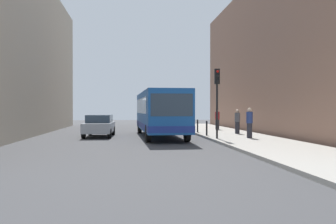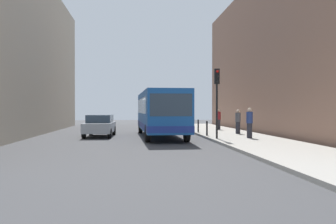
{
  "view_description": "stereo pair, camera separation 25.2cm",
  "coord_description": "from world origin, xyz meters",
  "px_view_note": "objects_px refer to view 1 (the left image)",
  "views": [
    {
      "loc": [
        -1.6,
        -22.33,
        1.88
      ],
      "look_at": [
        0.82,
        0.12,
        1.7
      ],
      "focal_mm": 38.75,
      "sensor_mm": 36.0,
      "label": 1
    },
    {
      "loc": [
        -1.35,
        -22.35,
        1.88
      ],
      "look_at": [
        0.82,
        0.12,
        1.7
      ],
      "focal_mm": 38.75,
      "sensor_mm": 36.0,
      "label": 2
    }
  ],
  "objects_px": {
    "bollard_mid": "(198,126)",
    "pedestrian_near_signal": "(250,123)",
    "pedestrian_mid_sidewalk": "(237,122)",
    "bollard_far": "(190,124)",
    "bollard_near": "(207,128)",
    "traffic_light": "(217,90)",
    "pedestrian_far_sidewalk": "(217,119)",
    "bus": "(160,111)",
    "car_beside_bus": "(99,125)"
  },
  "relations": [
    {
      "from": "bollard_near",
      "to": "pedestrian_mid_sidewalk",
      "type": "bearing_deg",
      "value": 31.58
    },
    {
      "from": "car_beside_bus",
      "to": "pedestrian_near_signal",
      "type": "relative_size",
      "value": 2.47
    },
    {
      "from": "car_beside_bus",
      "to": "traffic_light",
      "type": "bearing_deg",
      "value": 152.15
    },
    {
      "from": "bollard_far",
      "to": "pedestrian_far_sidewalk",
      "type": "distance_m",
      "value": 2.44
    },
    {
      "from": "traffic_light",
      "to": "pedestrian_mid_sidewalk",
      "type": "bearing_deg",
      "value": 58.39
    },
    {
      "from": "bollard_far",
      "to": "pedestrian_near_signal",
      "type": "relative_size",
      "value": 0.52
    },
    {
      "from": "traffic_light",
      "to": "pedestrian_near_signal",
      "type": "distance_m",
      "value": 2.81
    },
    {
      "from": "bus",
      "to": "pedestrian_near_signal",
      "type": "bearing_deg",
      "value": 143.36
    },
    {
      "from": "bus",
      "to": "car_beside_bus",
      "type": "bearing_deg",
      "value": -7.72
    },
    {
      "from": "traffic_light",
      "to": "pedestrian_near_signal",
      "type": "xyz_separation_m",
      "value": [
        2.02,
        0.16,
        -1.95
      ]
    },
    {
      "from": "bollard_mid",
      "to": "bollard_far",
      "type": "relative_size",
      "value": 1.0
    },
    {
      "from": "bollard_mid",
      "to": "pedestrian_mid_sidewalk",
      "type": "relative_size",
      "value": 0.56
    },
    {
      "from": "bollard_near",
      "to": "pedestrian_mid_sidewalk",
      "type": "distance_m",
      "value": 3.0
    },
    {
      "from": "bollard_near",
      "to": "bollard_mid",
      "type": "distance_m",
      "value": 3.18
    },
    {
      "from": "bollard_mid",
      "to": "pedestrian_far_sidewalk",
      "type": "bearing_deg",
      "value": 56.28
    },
    {
      "from": "bus",
      "to": "bollard_mid",
      "type": "xyz_separation_m",
      "value": [
        2.98,
        1.87,
        -1.1
      ]
    },
    {
      "from": "bollard_far",
      "to": "pedestrian_mid_sidewalk",
      "type": "bearing_deg",
      "value": -62.23
    },
    {
      "from": "bollard_mid",
      "to": "pedestrian_near_signal",
      "type": "bearing_deg",
      "value": -68.63
    },
    {
      "from": "bus",
      "to": "car_beside_bus",
      "type": "distance_m",
      "value": 4.21
    },
    {
      "from": "bollard_near",
      "to": "pedestrian_near_signal",
      "type": "height_order",
      "value": "pedestrian_near_signal"
    },
    {
      "from": "pedestrian_mid_sidewalk",
      "to": "pedestrian_near_signal",
      "type": "bearing_deg",
      "value": 164.56
    },
    {
      "from": "car_beside_bus",
      "to": "pedestrian_far_sidewalk",
      "type": "relative_size",
      "value": 2.57
    },
    {
      "from": "bus",
      "to": "bollard_far",
      "type": "bearing_deg",
      "value": -122.34
    },
    {
      "from": "bollard_mid",
      "to": "pedestrian_mid_sidewalk",
      "type": "bearing_deg",
      "value": -32.71
    },
    {
      "from": "traffic_light",
      "to": "pedestrian_far_sidewalk",
      "type": "relative_size",
      "value": 2.37
    },
    {
      "from": "bus",
      "to": "pedestrian_far_sidewalk",
      "type": "bearing_deg",
      "value": -136.41
    },
    {
      "from": "pedestrian_mid_sidewalk",
      "to": "bollard_mid",
      "type": "bearing_deg",
      "value": 48.04
    },
    {
      "from": "car_beside_bus",
      "to": "pedestrian_mid_sidewalk",
      "type": "distance_m",
      "value": 9.6
    },
    {
      "from": "pedestrian_near_signal",
      "to": "pedestrian_mid_sidewalk",
      "type": "height_order",
      "value": "pedestrian_near_signal"
    },
    {
      "from": "bollard_near",
      "to": "bollard_mid",
      "type": "height_order",
      "value": "same"
    },
    {
      "from": "traffic_light",
      "to": "pedestrian_near_signal",
      "type": "bearing_deg",
      "value": 4.45
    },
    {
      "from": "bus",
      "to": "bollard_far",
      "type": "height_order",
      "value": "bus"
    },
    {
      "from": "pedestrian_near_signal",
      "to": "traffic_light",
      "type": "bearing_deg",
      "value": 20.84
    },
    {
      "from": "pedestrian_near_signal",
      "to": "pedestrian_mid_sidewalk",
      "type": "relative_size",
      "value": 1.06
    },
    {
      "from": "car_beside_bus",
      "to": "bollard_mid",
      "type": "height_order",
      "value": "car_beside_bus"
    },
    {
      "from": "traffic_light",
      "to": "pedestrian_far_sidewalk",
      "type": "xyz_separation_m",
      "value": [
        2.28,
        9.14,
        -1.99
      ]
    },
    {
      "from": "car_beside_bus",
      "to": "bollard_near",
      "type": "bearing_deg",
      "value": 168.33
    },
    {
      "from": "bus",
      "to": "pedestrian_far_sidewalk",
      "type": "relative_size",
      "value": 6.4
    },
    {
      "from": "car_beside_bus",
      "to": "bollard_mid",
      "type": "distance_m",
      "value": 7.21
    },
    {
      "from": "pedestrian_mid_sidewalk",
      "to": "pedestrian_far_sidewalk",
      "type": "distance_m",
      "value": 5.19
    },
    {
      "from": "bollard_mid",
      "to": "pedestrian_near_signal",
      "type": "height_order",
      "value": "pedestrian_near_signal"
    },
    {
      "from": "pedestrian_mid_sidewalk",
      "to": "bollard_near",
      "type": "bearing_deg",
      "value": 112.33
    },
    {
      "from": "car_beside_bus",
      "to": "bollard_near",
      "type": "height_order",
      "value": "car_beside_bus"
    },
    {
      "from": "bollard_mid",
      "to": "bollard_far",
      "type": "xyz_separation_m",
      "value": [
        0.0,
        3.18,
        0.0
      ]
    },
    {
      "from": "traffic_light",
      "to": "pedestrian_mid_sidewalk",
      "type": "height_order",
      "value": "traffic_light"
    },
    {
      "from": "bollard_near",
      "to": "pedestrian_far_sidewalk",
      "type": "relative_size",
      "value": 0.55
    },
    {
      "from": "traffic_light",
      "to": "bollard_mid",
      "type": "bearing_deg",
      "value": 91.03
    },
    {
      "from": "bollard_far",
      "to": "pedestrian_near_signal",
      "type": "height_order",
      "value": "pedestrian_near_signal"
    },
    {
      "from": "bollard_near",
      "to": "bollard_mid",
      "type": "xyz_separation_m",
      "value": [
        0.0,
        3.18,
        0.0
      ]
    },
    {
      "from": "bus",
      "to": "traffic_light",
      "type": "distance_m",
      "value": 4.99
    }
  ]
}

